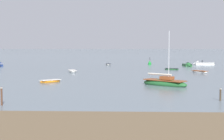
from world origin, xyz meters
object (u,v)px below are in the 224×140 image
at_px(motorboat_moored_0, 202,64).
at_px(mooring_post_near, 2,97).
at_px(rowboat_moored_1, 72,71).
at_px(motorboat_moored_1, 188,65).
at_px(rowboat_moored_2, 50,81).
at_px(sailboat_moored_2, 165,83).
at_px(mooring_post_right, 220,95).
at_px(rowboat_moored_0, 200,72).
at_px(channel_buoy, 150,63).
at_px(rowboat_moored_4, 172,69).
at_px(rowboat_moored_3, 108,64).

relative_size(motorboat_moored_0, mooring_post_near, 3.24).
bearing_deg(rowboat_moored_1, motorboat_moored_1, 112.08).
bearing_deg(rowboat_moored_2, rowboat_moored_1, -134.68).
xyz_separation_m(sailboat_moored_2, mooring_post_near, (-17.16, -17.83, 0.48)).
relative_size(motorboat_moored_1, mooring_post_right, 3.48).
bearing_deg(rowboat_moored_0, mooring_post_right, 139.42).
height_order(motorboat_moored_0, rowboat_moored_1, motorboat_moored_0).
bearing_deg(channel_buoy, mooring_post_right, -87.21).
bearing_deg(mooring_post_right, sailboat_moored_2, 107.11).
distance_m(sailboat_moored_2, channel_buoy, 52.93).
bearing_deg(rowboat_moored_2, rowboat_moored_4, -170.84).
height_order(motorboat_moored_0, mooring_post_right, motorboat_moored_0).
relative_size(motorboat_moored_0, mooring_post_right, 4.36).
bearing_deg(sailboat_moored_2, mooring_post_right, -33.51).
xyz_separation_m(motorboat_moored_1, channel_buoy, (-9.45, 7.46, 0.23)).
bearing_deg(mooring_post_near, rowboat_moored_3, 84.48).
distance_m(rowboat_moored_1, mooring_post_right, 43.37).
height_order(rowboat_moored_1, rowboat_moored_4, rowboat_moored_1).
relative_size(rowboat_moored_0, motorboat_moored_1, 0.82).
xyz_separation_m(motorboat_moored_1, sailboat_moored_2, (-10.49, -45.46, 0.12)).
bearing_deg(motorboat_moored_0, motorboat_moored_1, 66.08).
height_order(rowboat_moored_0, rowboat_moored_2, rowboat_moored_0).
bearing_deg(rowboat_moored_2, motorboat_moored_0, -167.34).
bearing_deg(motorboat_moored_1, rowboat_moored_4, -28.04).
bearing_deg(rowboat_moored_3, motorboat_moored_1, -106.43).
bearing_deg(rowboat_moored_0, sailboat_moored_2, 125.45).
relative_size(rowboat_moored_1, motorboat_moored_1, 0.86).
bearing_deg(rowboat_moored_2, channel_buoy, -153.76).
bearing_deg(mooring_post_near, rowboat_moored_0, 57.36).
bearing_deg(rowboat_moored_4, rowboat_moored_0, 140.23).
height_order(motorboat_moored_0, mooring_post_near, mooring_post_near).
relative_size(rowboat_moored_2, mooring_post_right, 2.38).
height_order(rowboat_moored_0, rowboat_moored_1, rowboat_moored_1).
distance_m(motorboat_moored_1, rowboat_moored_2, 50.03).
bearing_deg(rowboat_moored_0, channel_buoy, -16.91).
height_order(rowboat_moored_0, rowboat_moored_3, rowboat_moored_3).
bearing_deg(rowboat_moored_2, rowboat_moored_3, -141.48).
distance_m(motorboat_moored_1, rowboat_moored_3, 21.65).
height_order(rowboat_moored_0, mooring_post_right, mooring_post_right).
relative_size(rowboat_moored_1, rowboat_moored_4, 1.25).
xyz_separation_m(rowboat_moored_4, mooring_post_right, (-0.47, -46.30, 0.48)).
height_order(rowboat_moored_2, rowboat_moored_3, rowboat_moored_3).
relative_size(sailboat_moored_2, mooring_post_right, 5.59).
bearing_deg(mooring_post_right, motorboat_moored_0, 80.43).
bearing_deg(rowboat_moored_4, sailboat_moored_2, 103.78).
bearing_deg(sailboat_moored_2, rowboat_moored_2, -152.74).
distance_m(motorboat_moored_1, mooring_post_right, 59.75).
bearing_deg(rowboat_moored_1, mooring_post_near, -16.97).
relative_size(rowboat_moored_3, channel_buoy, 1.76).
height_order(rowboat_moored_1, mooring_post_right, mooring_post_right).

